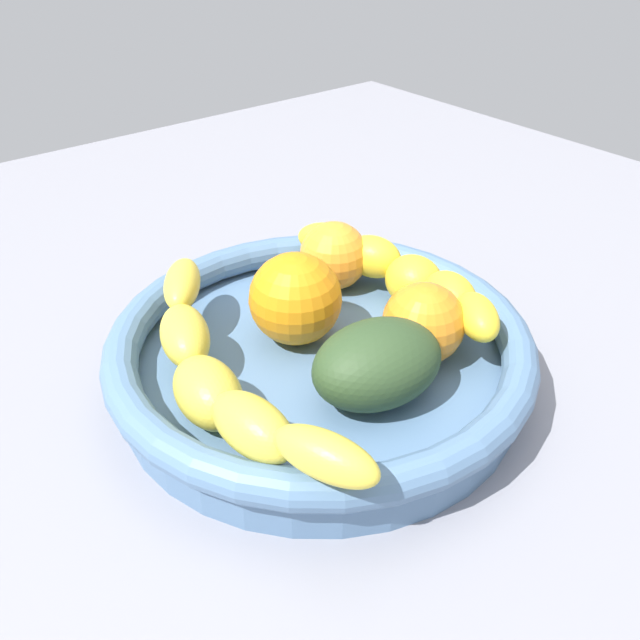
# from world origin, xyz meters

# --- Properties ---
(kitchen_counter) EXTENTS (1.20, 1.20, 0.03)m
(kitchen_counter) POSITION_xyz_m (0.00, 0.00, 0.01)
(kitchen_counter) COLOR gray
(kitchen_counter) RESTS_ON ground
(fruit_bowl) EXTENTS (0.30, 0.30, 0.05)m
(fruit_bowl) POSITION_xyz_m (0.00, 0.00, 0.05)
(fruit_bowl) COLOR slate
(fruit_bowl) RESTS_ON kitchen_counter
(banana_draped_left) EXTENTS (0.21, 0.07, 0.05)m
(banana_draped_left) POSITION_xyz_m (0.01, -0.09, 0.08)
(banana_draped_left) COLOR yellow
(banana_draped_left) RESTS_ON fruit_bowl
(banana_draped_right) EXTENTS (0.26, 0.09, 0.05)m
(banana_draped_right) POSITION_xyz_m (-0.01, 0.09, 0.08)
(banana_draped_right) COLOR yellow
(banana_draped_right) RESTS_ON fruit_bowl
(orange_front) EXTENTS (0.06, 0.06, 0.06)m
(orange_front) POSITION_xyz_m (-0.05, -0.05, 0.08)
(orange_front) COLOR orange
(orange_front) RESTS_ON fruit_bowl
(orange_mid_left) EXTENTS (0.07, 0.07, 0.07)m
(orange_mid_left) POSITION_xyz_m (0.03, 0.00, 0.09)
(orange_mid_left) COLOR orange
(orange_mid_left) RESTS_ON fruit_bowl
(orange_mid_right) EXTENTS (0.06, 0.06, 0.06)m
(orange_mid_right) POSITION_xyz_m (0.07, -0.07, 0.08)
(orange_mid_right) COLOR orange
(orange_mid_right) RESTS_ON fruit_bowl
(avocado_dark) EXTENTS (0.08, 0.10, 0.05)m
(avocado_dark) POSITION_xyz_m (-0.06, -0.00, 0.08)
(avocado_dark) COLOR #2C4424
(avocado_dark) RESTS_ON fruit_bowl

